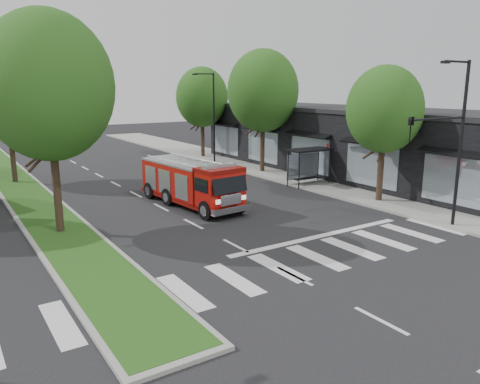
{
  "coord_description": "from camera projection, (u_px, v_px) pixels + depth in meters",
  "views": [
    {
      "loc": [
        -10.44,
        -16.36,
        6.78
      ],
      "look_at": [
        1.66,
        2.21,
        1.8
      ],
      "focal_mm": 35.0,
      "sensor_mm": 36.0,
      "label": 1
    }
  ],
  "objects": [
    {
      "name": "fire_engine",
      "position": [
        191.0,
        183.0,
        27.15
      ],
      "size": [
        3.15,
        8.23,
        2.79
      ],
      "rotation": [
        0.0,
        0.0,
        0.09
      ],
      "color": "#660905",
      "rests_on": "ground"
    },
    {
      "name": "tree_right_near",
      "position": [
        385.0,
        110.0,
        26.97
      ],
      "size": [
        4.4,
        4.4,
        8.05
      ],
      "color": "black",
      "rests_on": "ground"
    },
    {
      "name": "tree_right_mid",
      "position": [
        263.0,
        91.0,
        36.56
      ],
      "size": [
        5.6,
        5.6,
        9.72
      ],
      "color": "black",
      "rests_on": "ground"
    },
    {
      "name": "ground",
      "position": [
        236.0,
        246.0,
        20.42
      ],
      "size": [
        140.0,
        140.0,
        0.0
      ],
      "primitive_type": "plane",
      "color": "black",
      "rests_on": "ground"
    },
    {
      "name": "streetlight_right_near",
      "position": [
        451.0,
        134.0,
        21.65
      ],
      "size": [
        4.08,
        0.22,
        8.0
      ],
      "color": "black",
      "rests_on": "ground"
    },
    {
      "name": "tree_median_near",
      "position": [
        48.0,
        86.0,
        20.63
      ],
      "size": [
        5.8,
        5.8,
        10.16
      ],
      "color": "black",
      "rests_on": "ground"
    },
    {
      "name": "sidewalk_right",
      "position": [
        304.0,
        178.0,
        35.23
      ],
      "size": [
        5.0,
        80.0,
        0.15
      ],
      "primitive_type": "cube",
      "color": "gray",
      "rests_on": "ground"
    },
    {
      "name": "tree_median_far",
      "position": [
        6.0,
        92.0,
        32.14
      ],
      "size": [
        5.6,
        5.6,
        9.72
      ],
      "color": "black",
      "rests_on": "ground"
    },
    {
      "name": "tree_right_far",
      "position": [
        202.0,
        97.0,
        44.88
      ],
      "size": [
        5.0,
        5.0,
        8.73
      ],
      "color": "black",
      "rests_on": "ground"
    },
    {
      "name": "bus_shelter",
      "position": [
        308.0,
        157.0,
        32.6
      ],
      "size": [
        3.2,
        1.6,
        2.61
      ],
      "color": "black",
      "rests_on": "ground"
    },
    {
      "name": "streetlight_right_far",
      "position": [
        212.0,
        114.0,
        41.3
      ],
      "size": [
        2.11,
        0.2,
        8.0
      ],
      "color": "black",
      "rests_on": "ground"
    },
    {
      "name": "storefront_row",
      "position": [
        348.0,
        142.0,
        37.1
      ],
      "size": [
        8.0,
        30.0,
        5.0
      ],
      "primitive_type": "cube",
      "color": "black",
      "rests_on": "ground"
    },
    {
      "name": "median",
      "position": [
        20.0,
        188.0,
        31.91
      ],
      "size": [
        3.0,
        50.0,
        0.15
      ],
      "color": "gray",
      "rests_on": "ground"
    }
  ]
}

